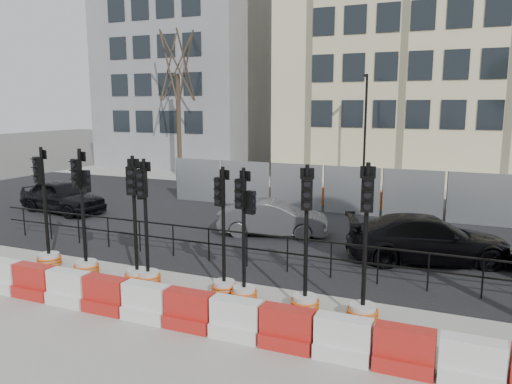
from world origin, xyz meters
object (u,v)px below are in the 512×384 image
at_px(traffic_signal_a, 47,244).
at_px(car_c, 428,239).
at_px(traffic_signal_d, 137,255).
at_px(car_a, 62,196).
at_px(traffic_signal_h, 363,292).

bearing_deg(traffic_signal_a, car_c, 44.62).
xyz_separation_m(traffic_signal_d, car_a, (-8.06, 5.80, -0.09)).
distance_m(car_a, car_c, 14.67).
bearing_deg(traffic_signal_h, traffic_signal_a, 167.13).
relative_size(traffic_signal_a, traffic_signal_h, 1.00).
relative_size(traffic_signal_h, car_a, 0.79).
xyz_separation_m(traffic_signal_a, traffic_signal_h, (8.76, -0.15, 0.00)).
xyz_separation_m(traffic_signal_h, car_a, (-13.74, 5.84, -0.01)).
distance_m(traffic_signal_h, car_a, 14.93).
relative_size(traffic_signal_a, car_c, 0.67).
bearing_deg(traffic_signal_d, car_a, 125.61).
height_order(traffic_signal_a, traffic_signal_d, traffic_signal_a).
xyz_separation_m(traffic_signal_a, car_c, (9.65, 4.73, -0.02)).
bearing_deg(traffic_signal_a, traffic_signal_d, 16.42).
bearing_deg(traffic_signal_h, car_c, 67.73).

